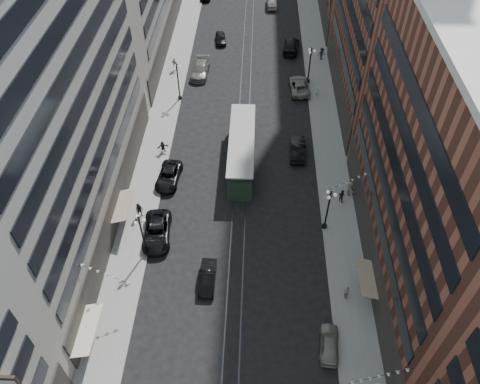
# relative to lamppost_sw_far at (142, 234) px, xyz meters

# --- Properties ---
(ground) EXTENTS (220.00, 220.00, 0.00)m
(ground) POSITION_rel_lamppost_sw_far_xyz_m (9.20, 32.00, -3.10)
(ground) COLOR black
(ground) RESTS_ON ground
(sidewalk_west) EXTENTS (4.00, 180.00, 0.15)m
(sidewalk_west) POSITION_rel_lamppost_sw_far_xyz_m (-1.80, 42.00, -3.02)
(sidewalk_west) COLOR gray
(sidewalk_west) RESTS_ON ground
(sidewalk_east) EXTENTS (4.00, 180.00, 0.15)m
(sidewalk_east) POSITION_rel_lamppost_sw_far_xyz_m (20.20, 42.00, -3.02)
(sidewalk_east) COLOR gray
(sidewalk_east) RESTS_ON ground
(rail_west) EXTENTS (0.12, 180.00, 0.02)m
(rail_west) POSITION_rel_lamppost_sw_far_xyz_m (8.50, 42.00, -3.09)
(rail_west) COLOR #2D2D33
(rail_west) RESTS_ON ground
(rail_east) EXTENTS (0.12, 180.00, 0.02)m
(rail_east) POSITION_rel_lamppost_sw_far_xyz_m (9.90, 42.00, -3.09)
(rail_east) COLOR #2D2D33
(rail_east) RESTS_ON ground
(building_west_mid) EXTENTS (8.00, 36.00, 28.00)m
(building_west_mid) POSITION_rel_lamppost_sw_far_xyz_m (-7.80, 5.00, 10.90)
(building_west_mid) COLOR gray
(building_west_mid) RESTS_ON ground
(building_east_mid) EXTENTS (8.00, 30.00, 24.00)m
(building_east_mid) POSITION_rel_lamppost_sw_far_xyz_m (26.20, -0.00, 8.90)
(building_east_mid) COLOR brown
(building_east_mid) RESTS_ON ground
(lamppost_sw_far) EXTENTS (1.03, 1.14, 5.52)m
(lamppost_sw_far) POSITION_rel_lamppost_sw_far_xyz_m (0.00, 0.00, 0.00)
(lamppost_sw_far) COLOR black
(lamppost_sw_far) RESTS_ON sidewalk_west
(lamppost_sw_mid) EXTENTS (1.03, 1.14, 5.52)m
(lamppost_sw_mid) POSITION_rel_lamppost_sw_far_xyz_m (0.00, 27.00, 0.00)
(lamppost_sw_mid) COLOR black
(lamppost_sw_mid) RESTS_ON sidewalk_west
(lamppost_se_far) EXTENTS (1.03, 1.14, 5.52)m
(lamppost_se_far) POSITION_rel_lamppost_sw_far_xyz_m (18.40, 4.00, 0.00)
(lamppost_se_far) COLOR black
(lamppost_se_far) RESTS_ON sidewalk_east
(lamppost_se_mid) EXTENTS (1.03, 1.14, 5.52)m
(lamppost_se_mid) POSITION_rel_lamppost_sw_far_xyz_m (18.40, 32.00, 0.00)
(lamppost_se_mid) COLOR black
(lamppost_se_mid) RESTS_ON sidewalk_east
(streetcar) EXTENTS (2.98, 13.47, 3.73)m
(streetcar) POSITION_rel_lamppost_sw_far_xyz_m (9.20, 14.18, -1.38)
(streetcar) COLOR #253A29
(streetcar) RESTS_ON ground
(car_2) EXTENTS (3.19, 6.10, 1.64)m
(car_2) POSITION_rel_lamppost_sw_far_xyz_m (0.80, 2.14, -2.28)
(car_2) COLOR black
(car_2) RESTS_ON ground
(car_4) EXTENTS (2.02, 4.18, 1.38)m
(car_4) POSITION_rel_lamppost_sw_far_xyz_m (17.60, -9.51, -2.41)
(car_4) COLOR gray
(car_4) RESTS_ON ground
(car_5) EXTENTS (1.51, 4.25, 1.40)m
(car_5) POSITION_rel_lamppost_sw_far_xyz_m (6.55, -3.20, -2.40)
(car_5) COLOR black
(car_5) RESTS_ON ground
(pedestrian_2) EXTENTS (0.93, 0.56, 1.85)m
(pedestrian_2) POSITION_rel_lamppost_sw_far_xyz_m (-1.50, 4.84, -2.02)
(pedestrian_2) COLOR black
(pedestrian_2) RESTS_ON sidewalk_west
(pedestrian_4) EXTENTS (0.49, 1.06, 1.79)m
(pedestrian_4) POSITION_rel_lamppost_sw_far_xyz_m (19.62, -4.50, -2.05)
(pedestrian_4) COLOR #BCAF9C
(pedestrian_4) RESTS_ON sidewalk_east
(car_7) EXTENTS (2.90, 5.48, 1.47)m
(car_7) POSITION_rel_lamppost_sw_far_xyz_m (0.80, 10.56, -2.36)
(car_7) COLOR black
(car_7) RESTS_ON ground
(car_8) EXTENTS (2.76, 6.09, 1.73)m
(car_8) POSITION_rel_lamppost_sw_far_xyz_m (2.28, 33.59, -2.23)
(car_8) COLOR slate
(car_8) RESTS_ON ground
(car_10) EXTENTS (1.97, 5.16, 1.68)m
(car_10) POSITION_rel_lamppost_sw_far_xyz_m (16.09, 15.93, -2.26)
(car_10) COLOR black
(car_10) RESTS_ON ground
(car_11) EXTENTS (3.04, 5.96, 1.61)m
(car_11) POSITION_rel_lamppost_sw_far_xyz_m (16.97, 29.91, -2.29)
(car_11) COLOR gray
(car_11) RESTS_ON ground
(car_12) EXTENTS (3.13, 6.08, 1.69)m
(car_12) POSITION_rel_lamppost_sw_far_xyz_m (16.27, 41.26, -2.25)
(car_12) COLOR black
(car_12) RESTS_ON ground
(car_13) EXTENTS (2.16, 4.22, 1.37)m
(car_13) POSITION_rel_lamppost_sw_far_xyz_m (4.70, 43.57, -2.41)
(car_13) COLOR black
(car_13) RESTS_ON ground
(car_14) EXTENTS (1.86, 4.65, 1.50)m
(car_14) POSITION_rel_lamppost_sw_far_xyz_m (13.26, 57.05, -2.34)
(car_14) COLOR slate
(car_14) RESTS_ON ground
(pedestrian_5) EXTENTS (1.48, 0.89, 1.54)m
(pedestrian_5) POSITION_rel_lamppost_sw_far_xyz_m (-0.62, 15.54, -2.18)
(pedestrian_5) COLOR black
(pedestrian_5) RESTS_ON sidewalk_west
(pedestrian_6) EXTENTS (1.24, 0.87, 1.92)m
(pedestrian_6) POSITION_rel_lamppost_sw_far_xyz_m (-1.68, 34.52, -1.98)
(pedestrian_6) COLOR #A59F88
(pedestrian_6) RESTS_ON sidewalk_west
(pedestrian_7) EXTENTS (0.87, 0.88, 1.64)m
(pedestrian_7) POSITION_rel_lamppost_sw_far_xyz_m (20.59, 7.96, -2.13)
(pedestrian_7) COLOR black
(pedestrian_7) RESTS_ON sidewalk_east
(pedestrian_8) EXTENTS (0.67, 0.66, 1.56)m
(pedestrian_8) POSITION_rel_lamppost_sw_far_xyz_m (19.40, 28.21, -2.17)
(pedestrian_8) COLOR beige
(pedestrian_8) RESTS_ON sidewalk_east
(pedestrian_9) EXTENTS (1.35, 0.82, 1.94)m
(pedestrian_9) POSITION_rel_lamppost_sw_far_xyz_m (20.89, 38.43, -1.97)
(pedestrian_9) COLOR black
(pedestrian_9) RESTS_ON sidewalk_east
(pedestrian_extra_2) EXTENTS (0.79, 1.75, 1.82)m
(pedestrian_extra_2) POSITION_rel_lamppost_sw_far_xyz_m (21.58, 9.01, -2.03)
(pedestrian_extra_2) COLOR beige
(pedestrian_extra_2) RESTS_ON sidewalk_east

